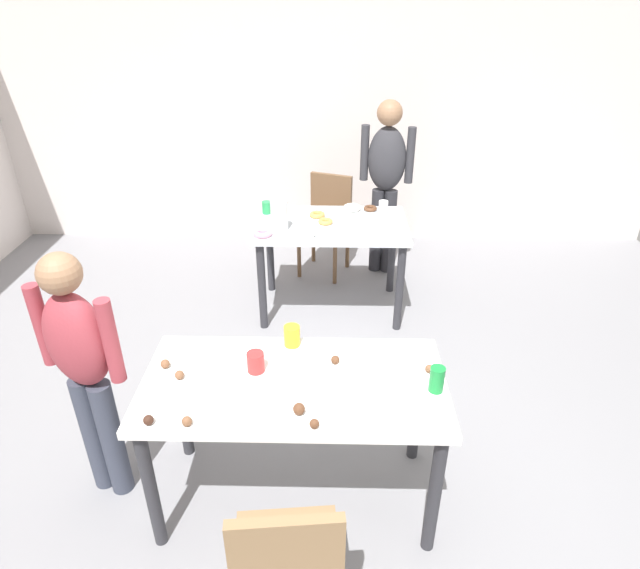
{
  "coord_description": "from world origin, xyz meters",
  "views": [
    {
      "loc": [
        0.02,
        -2.05,
        2.32
      ],
      "look_at": [
        -0.04,
        0.5,
        0.9
      ],
      "focal_mm": 30.29,
      "sensor_mm": 36.0,
      "label": 1
    }
  ],
  "objects_px": {
    "dining_table_near": "(294,398)",
    "chair_near_table": "(288,565)",
    "person_adult_far": "(386,174)",
    "pitcher_far": "(279,216)",
    "chair_far_table": "(327,218)",
    "mixing_bowl": "(374,370)",
    "dining_table_far": "(331,236)",
    "soda_can": "(437,379)",
    "person_girl_near": "(83,363)"
  },
  "relations": [
    {
      "from": "dining_table_near",
      "to": "soda_can",
      "type": "bearing_deg",
      "value": -4.56
    },
    {
      "from": "mixing_bowl",
      "to": "soda_can",
      "type": "relative_size",
      "value": 1.53
    },
    {
      "from": "person_girl_near",
      "to": "dining_table_far",
      "type": "bearing_deg",
      "value": 58.01
    },
    {
      "from": "person_adult_far",
      "to": "pitcher_far",
      "type": "bearing_deg",
      "value": -135.36
    },
    {
      "from": "dining_table_far",
      "to": "person_girl_near",
      "type": "distance_m",
      "value": 2.15
    },
    {
      "from": "person_girl_near",
      "to": "soda_can",
      "type": "distance_m",
      "value": 1.6
    },
    {
      "from": "dining_table_far",
      "to": "chair_near_table",
      "type": "bearing_deg",
      "value": -93.26
    },
    {
      "from": "dining_table_near",
      "to": "person_girl_near",
      "type": "relative_size",
      "value": 1.02
    },
    {
      "from": "person_girl_near",
      "to": "person_adult_far",
      "type": "xyz_separation_m",
      "value": [
        1.6,
        2.5,
        0.11
      ]
    },
    {
      "from": "dining_table_far",
      "to": "person_adult_far",
      "type": "bearing_deg",
      "value": 56.04
    },
    {
      "from": "dining_table_far",
      "to": "pitcher_far",
      "type": "relative_size",
      "value": 5.21
    },
    {
      "from": "dining_table_far",
      "to": "chair_far_table",
      "type": "xyz_separation_m",
      "value": [
        -0.04,
        0.71,
        -0.14
      ]
    },
    {
      "from": "chair_far_table",
      "to": "person_adult_far",
      "type": "bearing_deg",
      "value": -2.46
    },
    {
      "from": "dining_table_near",
      "to": "chair_near_table",
      "type": "xyz_separation_m",
      "value": [
        0.02,
        -0.72,
        -0.15
      ]
    },
    {
      "from": "dining_table_near",
      "to": "pitcher_far",
      "type": "bearing_deg",
      "value": 97.08
    },
    {
      "from": "chair_far_table",
      "to": "person_girl_near",
      "type": "relative_size",
      "value": 0.64
    },
    {
      "from": "chair_near_table",
      "to": "soda_can",
      "type": "distance_m",
      "value": 0.96
    },
    {
      "from": "pitcher_far",
      "to": "chair_far_table",
      "type": "bearing_deg",
      "value": 68.25
    },
    {
      "from": "person_girl_near",
      "to": "soda_can",
      "type": "bearing_deg",
      "value": -3.38
    },
    {
      "from": "dining_table_far",
      "to": "person_girl_near",
      "type": "bearing_deg",
      "value": -121.99
    },
    {
      "from": "mixing_bowl",
      "to": "pitcher_far",
      "type": "relative_size",
      "value": 0.85
    },
    {
      "from": "chair_near_table",
      "to": "chair_far_table",
      "type": "relative_size",
      "value": 1.0
    },
    {
      "from": "chair_near_table",
      "to": "person_girl_near",
      "type": "bearing_deg",
      "value": 142.34
    },
    {
      "from": "dining_table_near",
      "to": "person_adult_far",
      "type": "relative_size",
      "value": 0.91
    },
    {
      "from": "chair_far_table",
      "to": "mixing_bowl",
      "type": "relative_size",
      "value": 4.66
    },
    {
      "from": "person_adult_far",
      "to": "pitcher_far",
      "type": "distance_m",
      "value": 1.18
    },
    {
      "from": "chair_far_table",
      "to": "pitcher_far",
      "type": "relative_size",
      "value": 3.97
    },
    {
      "from": "dining_table_near",
      "to": "chair_near_table",
      "type": "distance_m",
      "value": 0.73
    },
    {
      "from": "dining_table_near",
      "to": "person_girl_near",
      "type": "bearing_deg",
      "value": 177.39
    },
    {
      "from": "dining_table_near",
      "to": "mixing_bowl",
      "type": "height_order",
      "value": "mixing_bowl"
    },
    {
      "from": "chair_near_table",
      "to": "mixing_bowl",
      "type": "distance_m",
      "value": 0.88
    },
    {
      "from": "dining_table_near",
      "to": "person_adult_far",
      "type": "bearing_deg",
      "value": 76.2
    },
    {
      "from": "chair_near_table",
      "to": "person_adult_far",
      "type": "bearing_deg",
      "value": 79.45
    },
    {
      "from": "dining_table_near",
      "to": "mixing_bowl",
      "type": "distance_m",
      "value": 0.39
    },
    {
      "from": "chair_near_table",
      "to": "person_girl_near",
      "type": "height_order",
      "value": "person_girl_near"
    },
    {
      "from": "chair_far_table",
      "to": "soda_can",
      "type": "relative_size",
      "value": 7.13
    },
    {
      "from": "mixing_bowl",
      "to": "person_girl_near",
      "type": "bearing_deg",
      "value": 179.52
    },
    {
      "from": "chair_far_table",
      "to": "mixing_bowl",
      "type": "distance_m",
      "value": 2.56
    },
    {
      "from": "dining_table_far",
      "to": "person_girl_near",
      "type": "relative_size",
      "value": 0.84
    },
    {
      "from": "person_girl_near",
      "to": "pitcher_far",
      "type": "xyz_separation_m",
      "value": [
        0.76,
        1.67,
        0.06
      ]
    },
    {
      "from": "dining_table_far",
      "to": "mixing_bowl",
      "type": "distance_m",
      "value": 1.84
    },
    {
      "from": "mixing_bowl",
      "to": "pitcher_far",
      "type": "xyz_separation_m",
      "value": [
        -0.58,
        1.68,
        0.07
      ]
    },
    {
      "from": "pitcher_far",
      "to": "dining_table_far",
      "type": "bearing_deg",
      "value": 20.79
    },
    {
      "from": "soda_can",
      "to": "dining_table_near",
      "type": "bearing_deg",
      "value": 175.44
    },
    {
      "from": "chair_far_table",
      "to": "person_adult_far",
      "type": "height_order",
      "value": "person_adult_far"
    },
    {
      "from": "mixing_bowl",
      "to": "chair_far_table",
      "type": "bearing_deg",
      "value": 95.36
    },
    {
      "from": "chair_far_table",
      "to": "mixing_bowl",
      "type": "bearing_deg",
      "value": -84.64
    },
    {
      "from": "chair_near_table",
      "to": "pitcher_far",
      "type": "distance_m",
      "value": 2.47
    },
    {
      "from": "dining_table_near",
      "to": "soda_can",
      "type": "xyz_separation_m",
      "value": [
        0.63,
        -0.05,
        0.16
      ]
    },
    {
      "from": "person_girl_near",
      "to": "person_adult_far",
      "type": "height_order",
      "value": "person_adult_far"
    }
  ]
}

